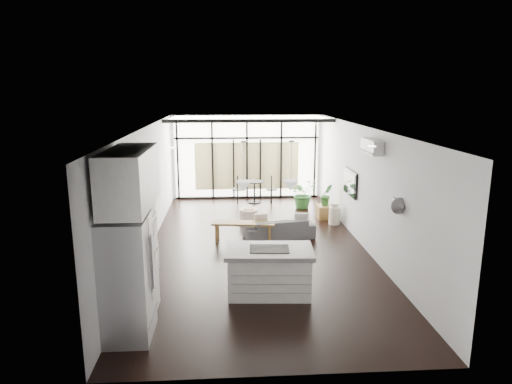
{
  "coord_description": "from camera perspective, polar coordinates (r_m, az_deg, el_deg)",
  "views": [
    {
      "loc": [
        -0.69,
        -10.21,
        3.63
      ],
      "look_at": [
        0.0,
        0.3,
        1.25
      ],
      "focal_mm": 32.0,
      "sensor_mm": 36.0,
      "label": 1
    }
  ],
  "objects": [
    {
      "name": "neighbour_building",
      "position": [
        15.38,
        -1.14,
        3.27
      ],
      "size": [
        3.5,
        0.02,
        1.6
      ],
      "primitive_type": "cube",
      "color": "#F0E196",
      "rests_on": "ground"
    },
    {
      "name": "crate",
      "position": [
        13.26,
        8.72,
        -2.46
      ],
      "size": [
        0.51,
        0.51,
        0.37
      ],
      "primitive_type": "cube",
      "rotation": [
        0.0,
        0.0,
        0.03
      ],
      "color": "brown",
      "rests_on": "floor"
    },
    {
      "name": "bistro_set",
      "position": [
        14.85,
        -0.2,
        -0.1
      ],
      "size": [
        1.41,
        0.63,
        0.66
      ],
      "primitive_type": "cube",
      "rotation": [
        0.0,
        0.0,
        -0.06
      ],
      "color": "black",
      "rests_on": "floor"
    },
    {
      "name": "fridge",
      "position": [
        7.07,
        -15.96,
        -10.32
      ],
      "size": [
        0.71,
        0.89,
        1.84
      ],
      "primitive_type": "cube",
      "color": "#AAAAB0",
      "rests_on": "floor"
    },
    {
      "name": "plant_crate",
      "position": [
        13.18,
        8.77,
        -1.09
      ],
      "size": [
        0.48,
        0.7,
        0.28
      ],
      "primitive_type": "imported",
      "rotation": [
        0.0,
        0.0,
        0.23
      ],
      "color": "#2F6D2F",
      "rests_on": "crate"
    },
    {
      "name": "wall_right",
      "position": [
        10.93,
        13.3,
        0.61
      ],
      "size": [
        0.02,
        10.0,
        2.8
      ],
      "primitive_type": "cube",
      "color": "white",
      "rests_on": "ground"
    },
    {
      "name": "floor",
      "position": [
        10.86,
        0.1,
        -6.8
      ],
      "size": [
        5.0,
        10.0,
        0.0
      ],
      "primitive_type": "cube",
      "color": "black",
      "rests_on": "ground"
    },
    {
      "name": "skylight",
      "position": [
        14.25,
        -0.99,
        9.28
      ],
      "size": [
        4.7,
        1.9,
        0.06
      ],
      "primitive_type": "cube",
      "color": "white",
      "rests_on": "ceiling"
    },
    {
      "name": "console_bench",
      "position": [
        11.12,
        -1.59,
        -5.0
      ],
      "size": [
        1.55,
        0.58,
        0.49
      ],
      "primitive_type": "cube",
      "rotation": [
        0.0,
        0.0,
        -0.13
      ],
      "color": "brown",
      "rests_on": "floor"
    },
    {
      "name": "wall_front",
      "position": [
        5.71,
        3.56,
        -10.31
      ],
      "size": [
        5.0,
        0.02,
        2.8
      ],
      "primitive_type": "cube",
      "color": "white",
      "rests_on": "ground"
    },
    {
      "name": "sofa",
      "position": [
        11.35,
        2.91,
        -4.15
      ],
      "size": [
        1.78,
        0.82,
        0.67
      ],
      "primitive_type": "imported",
      "rotation": [
        0.0,
        0.0,
        3.33
      ],
      "color": "#4F4F52",
      "rests_on": "floor"
    },
    {
      "name": "wall_back",
      "position": [
        15.39,
        -1.16,
        4.41
      ],
      "size": [
        5.0,
        0.02,
        2.8
      ],
      "primitive_type": "cube",
      "color": "white",
      "rests_on": "ground"
    },
    {
      "name": "ceiling",
      "position": [
        10.27,
        0.11,
        8.1
      ],
      "size": [
        5.0,
        10.0,
        0.0
      ],
      "primitive_type": "cube",
      "color": "white",
      "rests_on": "ground"
    },
    {
      "name": "upper_cabinets",
      "position": [
        6.98,
        -15.51,
        1.68
      ],
      "size": [
        0.62,
        1.75,
        0.86
      ],
      "primitive_type": "cube",
      "color": "white",
      "rests_on": "wall_left"
    },
    {
      "name": "wall_left",
      "position": [
        10.6,
        -13.5,
        0.24
      ],
      "size": [
        0.02,
        10.0,
        2.8
      ],
      "primitive_type": "cube",
      "color": "white",
      "rests_on": "ground"
    },
    {
      "name": "pouf",
      "position": [
        12.61,
        -0.94,
        -3.04
      ],
      "size": [
        0.6,
        0.6,
        0.4
      ],
      "primitive_type": "cylinder",
      "rotation": [
        0.0,
        0.0,
        0.22
      ],
      "color": "beige",
      "rests_on": "floor"
    },
    {
      "name": "milk_can",
      "position": [
        12.69,
        9.79,
        -2.66
      ],
      "size": [
        0.32,
        0.32,
        0.6
      ],
      "primitive_type": "cylinder",
      "rotation": [
        0.0,
        0.0,
        0.04
      ],
      "color": "beige",
      "rests_on": "floor"
    },
    {
      "name": "island",
      "position": [
        8.33,
        1.65,
        -9.9
      ],
      "size": [
        1.62,
        1.03,
        0.85
      ],
      "primitive_type": "cube",
      "rotation": [
        0.0,
        0.0,
        -0.07
      ],
      "color": "white",
      "rests_on": "floor"
    },
    {
      "name": "pendant_right",
      "position": [
        7.81,
        4.36,
        0.78
      ],
      "size": [
        0.26,
        0.26,
        0.18
      ],
      "primitive_type": "cone",
      "color": "white",
      "rests_on": "ceiling"
    },
    {
      "name": "framed_art",
      "position": [
        10.09,
        -13.84,
        0.46
      ],
      "size": [
        0.04,
        0.7,
        0.9
      ],
      "primitive_type": "cube",
      "color": "black",
      "rests_on": "wall_left"
    },
    {
      "name": "tv",
      "position": [
        11.87,
        11.71,
        1.15
      ],
      "size": [
        0.05,
        1.1,
        0.65
      ],
      "primitive_type": "cube",
      "color": "black",
      "rests_on": "wall_right"
    },
    {
      "name": "cooktop",
      "position": [
        8.17,
        1.67,
        -7.1
      ],
      "size": [
        0.73,
        0.51,
        0.01
      ],
      "primitive_type": "cube",
      "rotation": [
        0.0,
        0.0,
        -0.07
      ],
      "color": "black",
      "rests_on": "island"
    },
    {
      "name": "pendant_left",
      "position": [
        7.73,
        -1.52,
        0.7
      ],
      "size": [
        0.26,
        0.26,
        0.18
      ],
      "primitive_type": "cone",
      "color": "white",
      "rests_on": "ceiling"
    },
    {
      "name": "ac_unit",
      "position": [
        9.97,
        14.28,
        5.54
      ],
      "size": [
        0.22,
        0.9,
        0.3
      ],
      "primitive_type": "cube",
      "color": "silver",
      "rests_on": "wall_right"
    },
    {
      "name": "plant_tall",
      "position": [
        14.27,
        5.89,
        -0.59
      ],
      "size": [
        1.14,
        1.18,
        0.71
      ],
      "primitive_type": "imported",
      "rotation": [
        0.0,
        0.0,
        0.44
      ],
      "color": "#2F6D2F",
      "rests_on": "floor"
    },
    {
      "name": "appliance_column",
      "position": [
        7.7,
        -14.93,
        -6.0
      ],
      "size": [
        0.63,
        0.66,
        2.43
      ],
      "primitive_type": "cube",
      "color": "white",
      "rests_on": "floor"
    },
    {
      "name": "glazing",
      "position": [
        15.27,
        -1.13,
        4.34
      ],
      "size": [
        5.0,
        0.2,
        2.8
      ],
      "primitive_type": "cube",
      "color": "black",
      "rests_on": "ground"
    }
  ]
}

